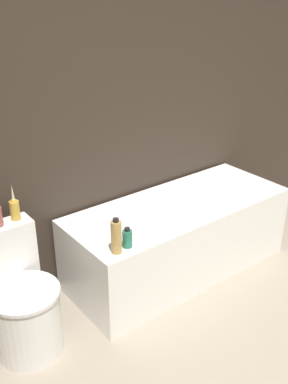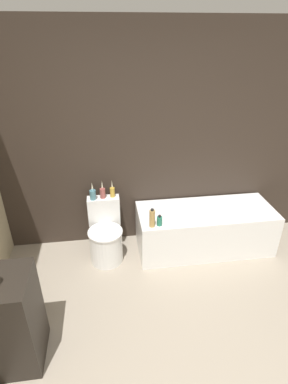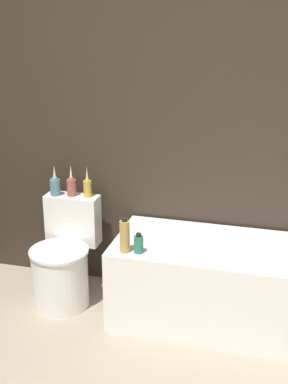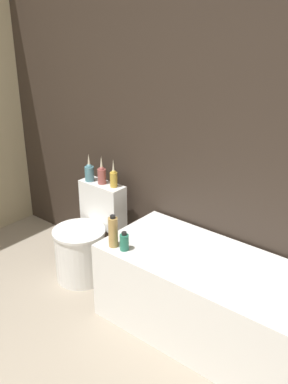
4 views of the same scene
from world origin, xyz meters
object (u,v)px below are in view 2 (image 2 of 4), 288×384
Objects in this scene: bathtub at (204,228)px; shampoo_bottle_tall at (152,218)px; toilet at (106,237)px; shampoo_bottle_short at (160,221)px; vase_silver at (103,192)px; vase_bronze at (112,191)px; vase_gold at (93,194)px.

shampoo_bottle_tall reaches higher than bathtub.
shampoo_bottle_short is (0.60, -0.21, 0.32)m from toilet.
vase_silver reaches higher than shampoo_bottle_short.
shampoo_bottle_short is (0.49, -0.43, -0.18)m from vase_bronze.
shampoo_bottle_tall reaches higher than shampoo_bottle_short.
vase_silver is (0.11, 0.02, 0.00)m from vase_gold.
bathtub is 1.22m from toilet.
bathtub is 7.53× the size of vase_gold.
vase_bronze reaches higher than shampoo_bottle_short.
vase_silver is at bearing 10.42° from vase_gold.
shampoo_bottle_short is at bearing 7.29° from shampoo_bottle_tall.
vase_silver is 0.75m from shampoo_bottle_short.
vase_silver is 1.01× the size of vase_bronze.
shampoo_bottle_tall is at bearing -160.83° from bathtub.
shampoo_bottle_short is at bearing -19.65° from toilet.
vase_bronze reaches higher than shampoo_bottle_tall.
vase_gold is (-0.11, 0.18, 0.50)m from toilet.
vase_bronze reaches higher than toilet.
bathtub is at bearing -8.50° from vase_silver.
vase_silver reaches higher than shampoo_bottle_tall.
vase_gold is 1.00× the size of vase_bronze.
vase_bronze is 0.99× the size of shampoo_bottle_tall.
vase_silver reaches higher than toilet.
bathtub is 7.52× the size of vase_bronze.
shampoo_bottle_tall is (0.40, -0.44, -0.13)m from vase_bronze.
vase_gold is at bearing 147.25° from shampoo_bottle_tall.
vase_silver is at bearing 90.00° from toilet.
bathtub is 0.74m from shampoo_bottle_short.
shampoo_bottle_tall is at bearing -172.71° from shampoo_bottle_short.
vase_gold reaches higher than shampoo_bottle_short.
vase_gold is at bearing -172.10° from vase_bronze.
bathtub is at bearing 19.17° from shampoo_bottle_tall.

